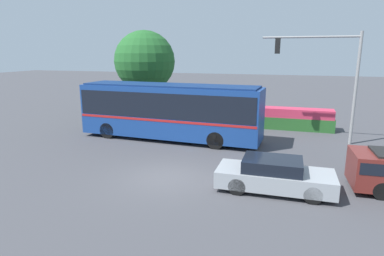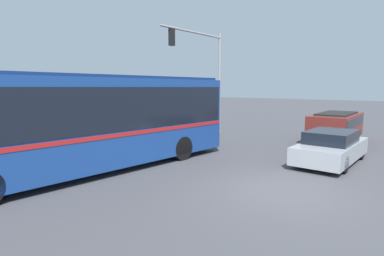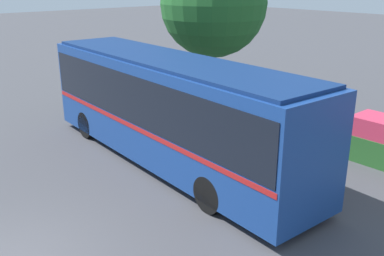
% 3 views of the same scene
% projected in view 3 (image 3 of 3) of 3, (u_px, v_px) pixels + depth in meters
% --- Properties ---
extents(city_bus, '(11.44, 3.01, 3.45)m').
position_uv_depth(city_bus, '(169.00, 105.00, 13.79)').
color(city_bus, navy).
rests_on(city_bus, ground).
extents(street_tree_left, '(4.90, 4.90, 7.09)m').
position_uv_depth(street_tree_left, '(214.00, 3.00, 19.91)').
color(street_tree_left, brown).
rests_on(street_tree_left, ground).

